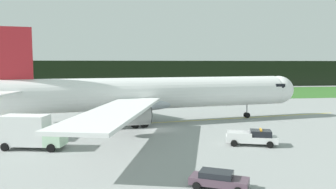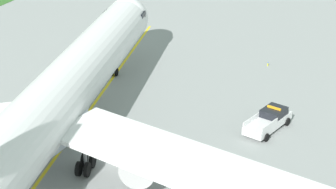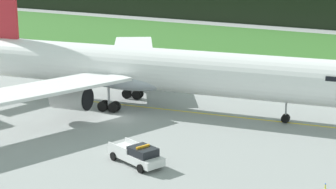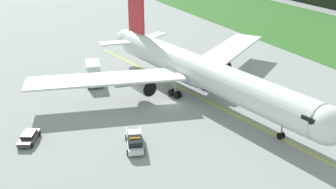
# 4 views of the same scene
# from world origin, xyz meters

# --- Properties ---
(ground) EXTENTS (320.00, 320.00, 0.00)m
(ground) POSITION_xyz_m (0.00, 0.00, 0.00)
(ground) COLOR gray
(taxiway_centerline_main) EXTENTS (69.05, 12.29, 0.01)m
(taxiway_centerline_main) POSITION_xyz_m (-0.01, 5.67, 0.00)
(taxiway_centerline_main) COLOR yellow
(taxiway_centerline_main) RESTS_ON ground
(airliner) EXTENTS (52.87, 51.44, 14.41)m
(airliner) POSITION_xyz_m (-0.88, 5.52, 4.57)
(airliner) COLOR white
(airliner) RESTS_ON ground
(ops_pickup_truck) EXTENTS (6.07, 3.62, 1.94)m
(ops_pickup_truck) POSITION_xyz_m (9.85, -10.30, 0.90)
(ops_pickup_truck) COLOR silver
(ops_pickup_truck) RESTS_ON ground
(taxiway_edge_light_east) EXTENTS (0.12, 0.12, 0.48)m
(taxiway_edge_light_east) POSITION_xyz_m (25.40, -6.94, 0.26)
(taxiway_edge_light_east) COLOR yellow
(taxiway_edge_light_east) RESTS_ON ground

